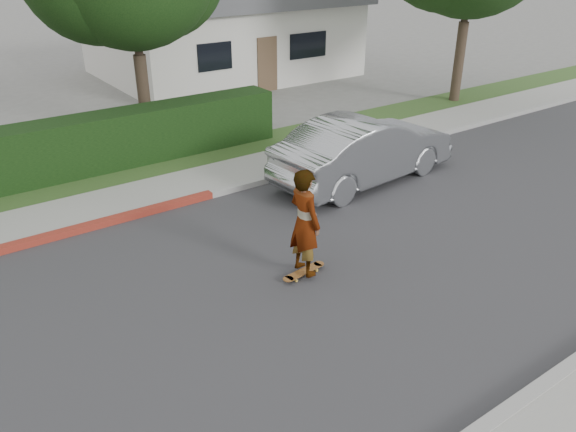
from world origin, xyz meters
name	(u,v)px	position (x,y,z in m)	size (l,w,h in m)	color
ground	(272,291)	(0.00, 0.00, 0.00)	(120.00, 120.00, 0.00)	slate
road	(272,291)	(0.00, 0.00, 0.01)	(60.00, 8.00, 0.01)	#2D2D30
curb_far	(171,205)	(0.00, 4.10, 0.07)	(60.00, 0.20, 0.15)	#9E9E99
sidewalk_far	(155,192)	(0.00, 5.00, 0.06)	(60.00, 1.60, 0.12)	gray
planting_strip	(131,172)	(0.00, 6.60, 0.05)	(60.00, 1.60, 0.10)	#2D4C1E
house	(221,25)	(8.00, 16.00, 2.10)	(10.60, 8.60, 4.30)	beige
skateboard	(304,271)	(0.75, 0.08, 0.08)	(0.97, 0.31, 0.09)	gold
skateboarder	(305,222)	(0.75, 0.08, 1.08)	(0.72, 0.47, 1.96)	white
car_silver	(365,149)	(4.66, 2.84, 0.82)	(1.73, 4.96, 1.64)	#AAADB1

